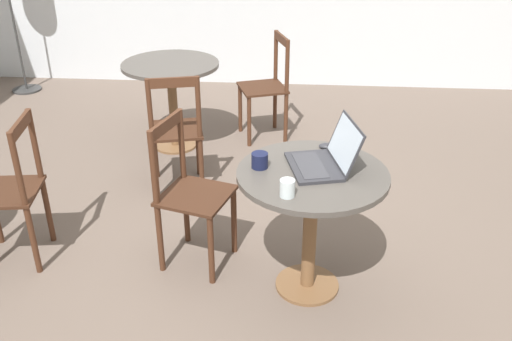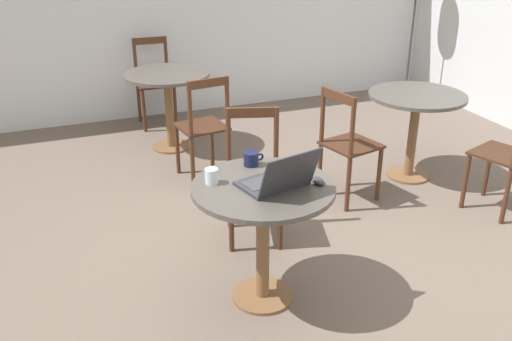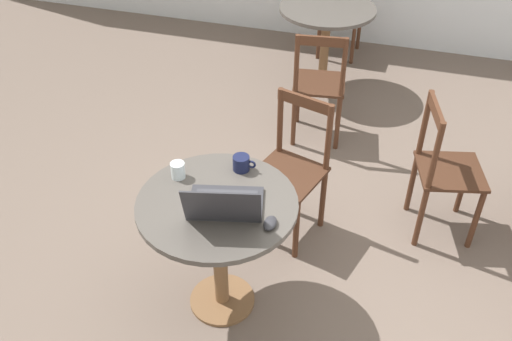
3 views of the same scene
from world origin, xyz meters
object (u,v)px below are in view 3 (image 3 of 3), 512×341
object	(u,v)px
laptop	(225,204)
mouse	(270,223)
cafe_table_far	(326,24)
chair_near_back	(292,171)
chair_far_back	(343,7)
drinking_glass	(178,170)
chair_far_front	(319,87)
cafe_table_near	(218,224)
chair_mid_left	(443,172)
mug	(242,163)

from	to	relation	value
laptop	mouse	world-z (taller)	laptop
cafe_table_far	chair_near_back	world-z (taller)	chair_near_back
chair_far_back	laptop	size ratio (longest dim) A/B	2.15
cafe_table_far	mouse	size ratio (longest dim) A/B	8.06
chair_near_back	cafe_table_far	bearing A→B (deg)	95.06
drinking_glass	chair_far_front	bearing A→B (deg)	75.62
chair_near_back	mouse	distance (m)	0.86
cafe_table_near	chair_mid_left	bearing A→B (deg)	41.46
cafe_table_near	mug	distance (m)	0.34
cafe_table_near	mug	xyz separation A→B (m)	(0.04, 0.28, 0.19)
mug	drinking_glass	size ratio (longest dim) A/B	1.42
laptop	drinking_glass	xyz separation A→B (m)	(-0.32, 0.18, -0.01)
cafe_table_near	chair_near_back	xyz separation A→B (m)	(0.21, 0.71, -0.14)
cafe_table_far	chair_far_front	size ratio (longest dim) A/B	0.87
cafe_table_far	chair_far_front	bearing A→B (deg)	-81.99
chair_near_back	mouse	xyz separation A→B (m)	(0.08, -0.79, 0.31)
drinking_glass	chair_mid_left	bearing A→B (deg)	31.87
chair_far_front	mouse	size ratio (longest dim) A/B	9.21
cafe_table_near	mouse	xyz separation A→B (m)	(0.30, -0.09, 0.17)
chair_far_front	mug	distance (m)	1.52
laptop	mouse	xyz separation A→B (m)	(0.23, -0.03, -0.03)
cafe_table_far	chair_far_front	xyz separation A→B (m)	(0.11, -0.80, -0.14)
cafe_table_near	chair_far_front	xyz separation A→B (m)	(0.16, 1.76, -0.14)
chair_far_front	chair_near_back	bearing A→B (deg)	-87.20
cafe_table_far	laptop	distance (m)	2.63
cafe_table_near	chair_near_back	size ratio (longest dim) A/B	0.87
laptop	mug	distance (m)	0.34
mouse	chair_far_back	bearing A→B (deg)	93.81
cafe_table_near	chair_mid_left	size ratio (longest dim) A/B	0.87
chair_far_back	drinking_glass	distance (m)	3.22
chair_far_back	laptop	bearing A→B (deg)	-90.13
chair_far_front	mug	size ratio (longest dim) A/B	7.38
cafe_table_far	drinking_glass	xyz separation A→B (m)	(-0.31, -2.44, 0.19)
cafe_table_near	cafe_table_far	xyz separation A→B (m)	(0.05, 2.57, 0.00)
chair_far_front	cafe_table_far	bearing A→B (deg)	98.01
chair_mid_left	mug	distance (m)	1.31
chair_far_back	drinking_glass	bearing A→B (deg)	-95.85
cafe_table_far	mouse	xyz separation A→B (m)	(0.25, -2.65, 0.17)
laptop	chair_mid_left	bearing A→B (deg)	44.72
cafe_table_near	mug	world-z (taller)	mug
cafe_table_near	mouse	size ratio (longest dim) A/B	8.06
drinking_glass	cafe_table_far	bearing A→B (deg)	82.84
mug	cafe_table_near	bearing A→B (deg)	-97.53
chair_far_front	drinking_glass	world-z (taller)	chair_far_front
cafe_table_far	mug	size ratio (longest dim) A/B	6.46
chair_far_front	mouse	bearing A→B (deg)	-85.87
chair_far_front	mug	bearing A→B (deg)	-94.83
cafe_table_near	mug	size ratio (longest dim) A/B	6.46
chair_far_back	mouse	xyz separation A→B (m)	(0.23, -3.40, 0.31)
cafe_table_far	mouse	bearing A→B (deg)	-84.69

